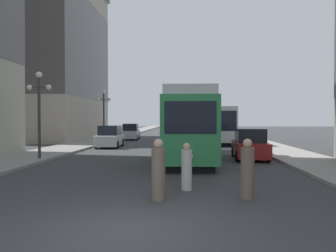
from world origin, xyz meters
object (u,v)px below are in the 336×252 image
object	(u,v)px
lamp_post_left_far	(104,107)
pedestrian_crossing_far	(187,168)
pedestrian_crossing_near	(247,171)
transit_bus	(216,123)
lamp_post_left_near	(39,101)
parked_car_left_mid	(110,137)
parked_car_left_near	(131,132)
parked_car_right_far	(250,145)
streetcar	(188,124)
pedestrian_on_sidewalk	(158,172)

from	to	relation	value
lamp_post_left_far	pedestrian_crossing_far	bearing A→B (deg)	-69.80
pedestrian_crossing_near	lamp_post_left_far	bearing A→B (deg)	101.95
lamp_post_left_far	pedestrian_crossing_near	bearing A→B (deg)	-66.91
transit_bus	pedestrian_crossing_far	size ratio (longest dim) A/B	7.81
lamp_post_left_near	lamp_post_left_far	bearing A→B (deg)	90.00
transit_bus	lamp_post_left_far	world-z (taller)	lamp_post_left_far
transit_bus	pedestrian_crossing_near	world-z (taller)	transit_bus
transit_bus	parked_car_left_mid	xyz separation A→B (m)	(-9.39, -6.68, -1.10)
parked_car_left_near	lamp_post_left_far	size ratio (longest dim) A/B	0.94
lamp_post_left_far	parked_car_right_far	bearing A→B (deg)	-48.37
pedestrian_crossing_near	lamp_post_left_near	distance (m)	13.55
streetcar	lamp_post_left_near	bearing A→B (deg)	-168.38
pedestrian_crossing_far	parked_car_right_far	bearing A→B (deg)	-5.56
streetcar	lamp_post_left_near	world-z (taller)	lamp_post_left_near
parked_car_right_far	lamp_post_left_far	xyz separation A→B (m)	(-12.07, 13.58, 2.69)
parked_car_left_near	parked_car_left_mid	bearing A→B (deg)	-93.29
parked_car_left_near	parked_car_right_far	bearing A→B (deg)	-64.65
parked_car_left_mid	parked_car_right_far	distance (m)	12.87
streetcar	lamp_post_left_far	world-z (taller)	lamp_post_left_far
parked_car_left_near	pedestrian_on_sidewalk	world-z (taller)	parked_car_left_near
parked_car_left_near	parked_car_right_far	world-z (taller)	same
pedestrian_crossing_near	pedestrian_crossing_far	bearing A→B (deg)	136.57
parked_car_left_mid	pedestrian_crossing_near	world-z (taller)	parked_car_left_mid
parked_car_left_mid	pedestrian_crossing_near	size ratio (longest dim) A/B	2.44
pedestrian_crossing_near	lamp_post_left_far	world-z (taller)	lamp_post_left_far
pedestrian_crossing_near	lamp_post_left_far	size ratio (longest dim) A/B	0.35
parked_car_left_mid	lamp_post_left_far	xyz separation A→B (m)	(-1.90, 5.70, 2.69)
lamp_post_left_near	parked_car_left_mid	bearing A→B (deg)	78.63
parked_car_left_mid	parked_car_right_far	bearing A→B (deg)	-39.52
pedestrian_crossing_near	pedestrian_on_sidewalk	world-z (taller)	pedestrian_on_sidewalk
pedestrian_crossing_far	pedestrian_on_sidewalk	size ratio (longest dim) A/B	0.88
transit_bus	pedestrian_on_sidewalk	bearing A→B (deg)	-99.29
pedestrian_crossing_far	transit_bus	bearing A→B (deg)	9.81
transit_bus	pedestrian_crossing_far	distance (m)	23.81
parked_car_left_near	pedestrian_crossing_near	world-z (taller)	parked_car_left_near
streetcar	pedestrian_crossing_far	distance (m)	9.37
pedestrian_crossing_near	pedestrian_on_sidewalk	size ratio (longest dim) A/B	0.99
streetcar	parked_car_right_far	distance (m)	3.86
parked_car_left_mid	pedestrian_crossing_far	world-z (taller)	parked_car_left_mid
transit_bus	parked_car_left_mid	world-z (taller)	transit_bus
parked_car_left_near	lamp_post_left_near	bearing A→B (deg)	-98.66
lamp_post_left_near	streetcar	bearing A→B (deg)	12.05
pedestrian_on_sidewalk	lamp_post_left_far	world-z (taller)	lamp_post_left_far
pedestrian_crossing_near	pedestrian_crossing_far	distance (m)	2.15
transit_bus	pedestrian_crossing_far	xyz separation A→B (m)	(-2.97, -23.60, -1.21)
parked_car_left_mid	parked_car_left_near	bearing A→B (deg)	88.25
parked_car_left_mid	pedestrian_crossing_far	size ratio (longest dim) A/B	2.77
pedestrian_crossing_far	lamp_post_left_far	bearing A→B (deg)	37.18
pedestrian_crossing_far	lamp_post_left_near	bearing A→B (deg)	65.06
pedestrian_crossing_near	lamp_post_left_near	size ratio (longest dim) A/B	0.37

